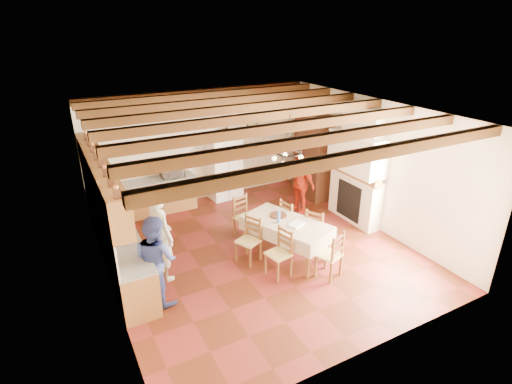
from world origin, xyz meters
TOP-DOWN VIEW (x-y plane):
  - floor at (0.00, 0.00)m, footprint 6.00×6.50m
  - ceiling at (0.00, 0.00)m, footprint 6.00×6.50m
  - wall_back at (0.00, 3.26)m, footprint 6.00×0.02m
  - wall_front at (0.00, -3.26)m, footprint 6.00×0.02m
  - wall_left at (-3.01, 0.00)m, footprint 0.02×6.50m
  - wall_right at (3.01, 0.00)m, footprint 0.02×6.50m
  - ceiling_beams at (0.00, 0.00)m, footprint 6.00×6.30m
  - lower_cabinets_left at (-2.70, 1.05)m, footprint 0.60×4.30m
  - lower_cabinets_back at (-1.55, 2.95)m, footprint 2.30×0.60m
  - countertop_left at (-2.70, 1.05)m, footprint 0.62×4.30m
  - countertop_back at (-1.55, 2.95)m, footprint 2.34×0.62m
  - backsplash_left at (-2.98, 1.05)m, footprint 0.03×4.30m
  - backsplash_back at (-1.55, 3.23)m, footprint 2.30×0.03m
  - upper_cabinets at (-2.83, 1.05)m, footprint 0.35×4.20m
  - fireplace at (2.72, 0.20)m, footprint 0.56×1.60m
  - wall_picture at (1.55, 3.23)m, footprint 0.34×0.03m
  - refrigerator at (0.55, 3.05)m, footprint 0.91×0.77m
  - hutch at (2.75, 1.97)m, footprint 0.59×1.31m
  - dining_table at (0.44, -0.39)m, footprint 1.50×2.00m
  - chandelier at (0.44, -0.39)m, footprint 0.47×0.47m
  - chair_left_near at (-0.07, -0.94)m, footprint 0.47×0.49m
  - chair_left_far at (-0.36, -0.23)m, footprint 0.54×0.55m
  - chair_right_near at (1.16, -0.47)m, footprint 0.56×0.57m
  - chair_right_far at (0.92, 0.16)m, footprint 0.47×0.49m
  - chair_end_near at (0.76, -1.42)m, footprint 0.53×0.52m
  - chair_end_far at (0.05, 0.74)m, footprint 0.51×0.49m
  - person_man at (-2.04, 0.04)m, footprint 0.58×0.74m
  - person_woman_blue at (-2.31, -0.57)m, footprint 0.89×0.97m
  - person_woman_red at (1.86, 1.25)m, footprint 0.63×0.97m
  - microwave at (-0.92, 2.95)m, footprint 0.58×0.40m
  - fridge_vase at (0.69, 3.05)m, footprint 0.32×0.32m

SIDE VIEW (x-z plane):
  - floor at x=0.00m, z-range -0.02..0.00m
  - lower_cabinets_left at x=-2.70m, z-range 0.00..0.86m
  - lower_cabinets_back at x=-1.55m, z-range 0.00..0.86m
  - chair_left_near at x=-0.07m, z-range 0.00..0.96m
  - chair_left_far at x=-0.36m, z-range 0.00..0.96m
  - chair_right_near at x=1.16m, z-range 0.00..0.96m
  - chair_right_far at x=0.92m, z-range 0.00..0.96m
  - chair_end_near at x=0.76m, z-range 0.00..0.96m
  - chair_end_far at x=0.05m, z-range 0.00..0.96m
  - dining_table at x=0.44m, z-range 0.31..1.10m
  - person_woman_red at x=1.86m, z-range 0.00..1.53m
  - person_woman_blue at x=-2.31m, z-range 0.00..1.62m
  - refrigerator at x=0.55m, z-range 0.00..1.72m
  - countertop_left at x=-2.70m, z-range 0.86..0.90m
  - countertop_back at x=-1.55m, z-range 0.86..0.90m
  - person_man at x=-2.04m, z-range 0.00..1.77m
  - microwave at x=-0.92m, z-range 0.90..1.22m
  - hutch at x=2.75m, z-range 0.00..2.34m
  - backsplash_left at x=-2.98m, z-range 0.90..1.50m
  - backsplash_back at x=-1.55m, z-range 0.90..1.50m
  - fireplace at x=2.72m, z-range 0.00..2.80m
  - wall_back at x=0.00m, z-range 0.00..3.00m
  - wall_front at x=0.00m, z-range 0.00..3.00m
  - wall_left at x=-3.01m, z-range 0.00..3.00m
  - wall_right at x=3.01m, z-range 0.00..3.00m
  - upper_cabinets at x=-2.83m, z-range 1.50..2.20m
  - wall_picture at x=1.55m, z-range 1.64..2.06m
  - fridge_vase at x=0.69m, z-range 1.72..2.00m
  - chandelier at x=0.44m, z-range 2.23..2.27m
  - ceiling_beams at x=0.00m, z-range 2.83..2.99m
  - ceiling at x=0.00m, z-range 3.00..3.02m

